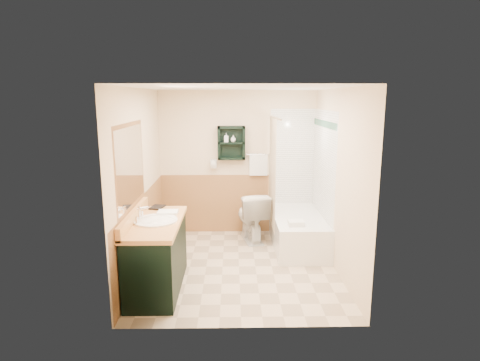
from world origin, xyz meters
name	(u,v)px	position (x,y,z in m)	size (l,w,h in m)	color
floor	(239,266)	(0.00, 0.00, 0.00)	(3.00, 3.00, 0.00)	beige
back_wall	(237,163)	(0.00, 1.52, 1.20)	(2.60, 0.04, 2.40)	#FFE9C7
left_wall	(138,182)	(-1.32, 0.00, 1.20)	(0.04, 3.00, 2.40)	#FFE9C7
right_wall	(339,181)	(1.32, 0.00, 1.20)	(0.04, 3.00, 2.40)	#FFE9C7
ceiling	(239,86)	(0.00, 0.00, 2.42)	(2.60, 3.00, 0.04)	white
wainscot_left	(144,232)	(-1.29, 0.00, 0.50)	(2.98, 2.98, 1.00)	#B67B49
wainscot_back	(238,203)	(0.00, 1.49, 0.50)	(2.58, 2.58, 1.00)	#B67B49
mirror_frame	(130,166)	(-1.27, -0.55, 1.50)	(1.30, 1.30, 1.00)	brown
mirror_glass	(131,166)	(-1.27, -0.55, 1.50)	(1.20, 1.20, 0.90)	white
tile_right	(323,180)	(1.28, 0.75, 1.05)	(1.50, 1.50, 2.10)	white
tile_back	(298,172)	(1.03, 1.48, 1.05)	(0.95, 0.95, 2.10)	white
tile_accent	(324,124)	(1.27, 0.75, 1.90)	(1.50, 1.50, 0.10)	#154C32
wall_shelf	(231,143)	(-0.10, 1.41, 1.55)	(0.45, 0.15, 0.55)	black
hair_dryer	(213,164)	(-0.40, 1.43, 1.20)	(0.10, 0.24, 0.18)	silver
towel_bar	(258,155)	(0.35, 1.45, 1.35)	(0.40, 0.06, 0.40)	white
curtain_rod	(274,117)	(0.53, 0.75, 2.00)	(0.03, 0.03, 1.60)	silver
shower_curtain	(272,172)	(0.53, 0.92, 1.15)	(1.05, 1.05, 1.70)	#C2B092
vanity	(157,255)	(-0.99, -0.61, 0.43)	(0.59, 1.34, 0.85)	black
bathtub	(298,231)	(0.93, 0.73, 0.25)	(0.75, 1.50, 0.50)	white
toilet	(251,216)	(0.22, 1.07, 0.39)	(0.45, 0.80, 0.79)	white
counter_towel	(168,213)	(-0.89, -0.33, 0.87)	(0.25, 0.19, 0.04)	white
vanity_book	(151,199)	(-1.16, -0.02, 0.96)	(0.17, 0.02, 0.22)	black
tub_towel	(296,223)	(0.81, 0.26, 0.54)	(0.22, 0.18, 0.07)	white
soap_bottle_a	(226,140)	(-0.18, 1.40, 1.60)	(0.07, 0.15, 0.07)	white
soap_bottle_b	(233,139)	(-0.07, 1.40, 1.61)	(0.09, 0.11, 0.09)	white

